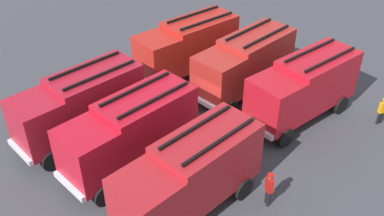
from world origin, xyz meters
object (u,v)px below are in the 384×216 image
at_px(firefighter_2, 192,38).
at_px(firefighter_3, 269,188).
at_px(fire_truck_0, 187,45).
at_px(firefighter_1, 382,110).
at_px(fire_truck_4, 304,86).
at_px(fire_truck_2, 245,63).
at_px(fire_truck_3, 130,131).
at_px(traffic_cone_0, 187,46).
at_px(fire_truck_5, 190,174).
at_px(fire_truck_1, 80,104).

bearing_deg(firefighter_2, firefighter_3, -16.96).
bearing_deg(fire_truck_0, firefighter_3, 68.45).
bearing_deg(firefighter_2, firefighter_1, 19.86).
height_order(fire_truck_4, firefighter_1, fire_truck_4).
height_order(fire_truck_0, fire_truck_2, same).
bearing_deg(fire_truck_2, fire_truck_3, 2.56).
bearing_deg(fire_truck_3, traffic_cone_0, -146.91).
height_order(fire_truck_0, fire_truck_5, same).
bearing_deg(fire_truck_0, fire_truck_1, 11.18).
distance_m(firefighter_3, traffic_cone_0, 15.75).
bearing_deg(firefighter_1, fire_truck_5, -81.54).
distance_m(fire_truck_2, firefighter_3, 9.63).
height_order(fire_truck_1, fire_truck_2, same).
bearing_deg(fire_truck_3, fire_truck_2, -177.46).
height_order(fire_truck_2, firefighter_3, fire_truck_2).
distance_m(fire_truck_0, fire_truck_5, 12.23).
relative_size(fire_truck_4, firefighter_1, 4.47).
xyz_separation_m(fire_truck_0, firefighter_1, (-3.20, 12.10, -1.22)).
bearing_deg(fire_truck_3, fire_truck_1, -82.95).
distance_m(fire_truck_3, firefighter_2, 13.17).
xyz_separation_m(fire_truck_1, firefighter_2, (-11.77, -2.50, -1.20)).
height_order(fire_truck_2, firefighter_2, fire_truck_2).
height_order(fire_truck_3, fire_truck_5, same).
xyz_separation_m(firefighter_1, firefighter_3, (9.56, -1.32, 0.11)).
xyz_separation_m(fire_truck_2, firefighter_2, (-2.27, -6.39, -1.20)).
bearing_deg(firefighter_2, fire_truck_4, 6.38).
relative_size(fire_truck_3, traffic_cone_0, 10.29).
distance_m(fire_truck_1, firefighter_1, 16.91).
bearing_deg(traffic_cone_0, fire_truck_3, 29.73).
bearing_deg(fire_truck_4, fire_truck_5, 9.29).
bearing_deg(firefighter_3, firefighter_1, 27.54).
distance_m(firefighter_2, firefighter_3, 15.90).
bearing_deg(firefighter_2, fire_truck_5, -29.91).
height_order(fire_truck_3, traffic_cone_0, fire_truck_3).
height_order(fire_truck_5, traffic_cone_0, fire_truck_5).
distance_m(fire_truck_5, firefighter_3, 3.75).
relative_size(fire_truck_1, firefighter_1, 4.39).
height_order(fire_truck_4, firefighter_2, fire_truck_4).
distance_m(fire_truck_3, firefighter_1, 14.35).
relative_size(fire_truck_0, traffic_cone_0, 10.52).
xyz_separation_m(fire_truck_5, firefighter_1, (-12.16, 3.78, -1.22)).
xyz_separation_m(firefighter_1, traffic_cone_0, (0.74, -14.35, -0.58)).
xyz_separation_m(fire_truck_0, fire_truck_4, (-0.61, 8.33, 0.00)).
height_order(firefighter_3, traffic_cone_0, firefighter_3).
height_order(fire_truck_3, firefighter_1, fire_truck_3).
bearing_deg(traffic_cone_0, firefighter_2, 167.96).
relative_size(fire_truck_0, firefighter_2, 4.38).
relative_size(firefighter_3, traffic_cone_0, 2.59).
bearing_deg(fire_truck_3, fire_truck_4, 158.79).
relative_size(fire_truck_3, fire_truck_4, 0.98).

